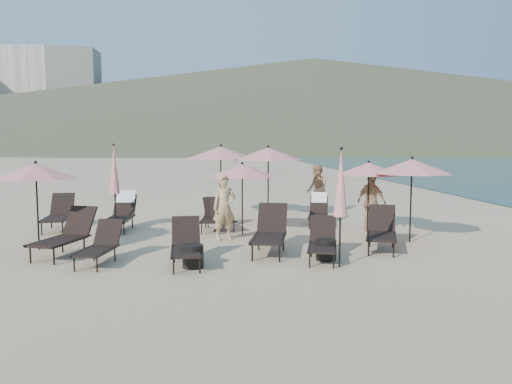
{
  "coord_description": "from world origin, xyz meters",
  "views": [
    {
      "loc": [
        -1.39,
        -10.68,
        2.49
      ],
      "look_at": [
        -0.23,
        3.5,
        1.1
      ],
      "focal_mm": 35.0,
      "sensor_mm": 36.0,
      "label": 1
    }
  ],
  "objects": [
    {
      "name": "volcanic_headland",
      "position": [
        71.37,
        302.62,
        26.49
      ],
      "size": [
        690.0,
        690.0,
        55.0
      ],
      "color": "brown",
      "rests_on": "ground"
    },
    {
      "name": "umbrella_open_4",
      "position": [
        0.33,
        5.48,
        2.15
      ],
      "size": [
        2.26,
        2.26,
        2.43
      ],
      "color": "black",
      "rests_on": "ground"
    },
    {
      "name": "lounger_3",
      "position": [
        -0.16,
        0.45,
        0.5
      ],
      "size": [
        1.06,
        1.95,
        1.06
      ],
      "rotation": [
        0.0,
        0.0,
        -0.21
      ],
      "color": "black",
      "rests_on": "ground"
    },
    {
      "name": "beachgoer_a",
      "position": [
        -1.17,
        2.04,
        0.85
      ],
      "size": [
        0.71,
        0.58,
        1.69
      ],
      "primitive_type": "imported",
      "rotation": [
        0.0,
        0.0,
        0.32
      ],
      "color": "tan",
      "rests_on": "ground"
    },
    {
      "name": "hotel_skyline",
      "position": [
        -93.62,
        271.21,
        24.18
      ],
      "size": [
        109.0,
        82.0,
        55.0
      ],
      "color": "beige",
      "rests_on": "ground"
    },
    {
      "name": "ground",
      "position": [
        0.0,
        0.0,
        0.0
      ],
      "size": [
        800.0,
        800.0,
        0.0
      ],
      "primitive_type": "plane",
      "color": "#D6BA8C",
      "rests_on": "ground"
    },
    {
      "name": "umbrella_closed_0",
      "position": [
        1.09,
        -0.99,
        1.69
      ],
      "size": [
        0.28,
        0.28,
        2.43
      ],
      "color": "black",
      "rests_on": "ground"
    },
    {
      "name": "umbrella_open_0",
      "position": [
        -5.54,
        1.23,
        1.85
      ],
      "size": [
        1.94,
        1.94,
        2.09
      ],
      "color": "black",
      "rests_on": "ground"
    },
    {
      "name": "side_table_0",
      "position": [
        -1.85,
        -0.77,
        0.23
      ],
      "size": [
        0.43,
        0.43,
        0.47
      ],
      "primitive_type": "cylinder",
      "color": "black",
      "rests_on": "ground"
    },
    {
      "name": "beachgoer_c",
      "position": [
        3.0,
        2.98,
        0.84
      ],
      "size": [
        0.87,
        1.05,
        1.67
      ],
      "primitive_type": "imported",
      "rotation": [
        0.0,
        0.0,
        2.14
      ],
      "color": "tan",
      "rests_on": "ground"
    },
    {
      "name": "umbrella_open_3",
      "position": [
        -1.21,
        6.16,
        2.18
      ],
      "size": [
        2.29,
        2.29,
        2.46
      ],
      "color": "black",
      "rests_on": "ground"
    },
    {
      "name": "umbrella_closed_1",
      "position": [
        -4.26,
        3.73,
        1.73
      ],
      "size": [
        0.29,
        0.29,
        2.49
      ],
      "color": "black",
      "rests_on": "ground"
    },
    {
      "name": "lounger_8",
      "position": [
        -1.47,
        3.63,
        0.42
      ],
      "size": [
        0.73,
        1.6,
        0.89
      ],
      "rotation": [
        0.0,
        0.0,
        -0.09
      ],
      "color": "black",
      "rests_on": "ground"
    },
    {
      "name": "lounger_4",
      "position": [
        0.88,
        -0.32,
        0.41
      ],
      "size": [
        0.91,
        1.61,
        0.87
      ],
      "rotation": [
        0.0,
        0.0,
        -0.23
      ],
      "color": "black",
      "rests_on": "ground"
    },
    {
      "name": "side_table_1",
      "position": [
        0.96,
        -0.35,
        0.22
      ],
      "size": [
        0.44,
        0.44,
        0.44
      ],
      "primitive_type": "cylinder",
      "color": "black",
      "rests_on": "ground"
    },
    {
      "name": "umbrella_open_1",
      "position": [
        -0.67,
        2.79,
        1.76
      ],
      "size": [
        1.85,
        1.85,
        1.99
      ],
      "color": "black",
      "rests_on": "ground"
    },
    {
      "name": "beachgoer_b",
      "position": [
        2.17,
        6.55,
        0.88
      ],
      "size": [
        0.76,
        0.92,
        1.75
      ],
      "primitive_type": "imported",
      "rotation": [
        0.0,
        0.0,
        -1.45
      ],
      "color": "tan",
      "rests_on": "ground"
    },
    {
      "name": "lounger_9",
      "position": [
        -1.32,
        3.68,
        0.41
      ],
      "size": [
        0.98,
        1.64,
        0.89
      ],
      "rotation": [
        0.0,
        0.0,
        0.28
      ],
      "color": "black",
      "rests_on": "ground"
    },
    {
      "name": "lounger_1",
      "position": [
        -3.8,
        -0.27,
        0.4
      ],
      "size": [
        0.81,
        1.55,
        0.85
      ],
      "rotation": [
        0.0,
        0.0,
        -0.18
      ],
      "color": "black",
      "rests_on": "ground"
    },
    {
      "name": "lounger_10",
      "position": [
        1.75,
        4.23,
        0.45
      ],
      "size": [
        0.89,
        1.61,
        0.95
      ],
      "rotation": [
        0.0,
        0.0,
        -0.24
      ],
      "color": "black",
      "rests_on": "ground"
    },
    {
      "name": "umbrella_open_2",
      "position": [
        3.5,
        1.38,
        1.92
      ],
      "size": [
        2.02,
        2.02,
        2.17
      ],
      "color": "black",
      "rests_on": "ground"
    },
    {
      "name": "lounger_7",
      "position": [
        -4.11,
        3.89,
        0.52
      ],
      "size": [
        0.73,
        1.78,
        1.09
      ],
      "rotation": [
        0.0,
        0.0,
        -0.05
      ],
      "color": "black",
      "rests_on": "ground"
    },
    {
      "name": "lounger_6",
      "position": [
        -5.92,
        3.99,
        0.47
      ],
      "size": [
        0.79,
        1.78,
        1.0
      ],
      "rotation": [
        0.0,
        0.0,
        0.08
      ],
      "color": "black",
      "rests_on": "ground"
    },
    {
      "name": "lounger_2",
      "position": [
        -2.0,
        -0.52,
        0.43
      ],
      "size": [
        0.71,
        1.63,
        0.92
      ],
      "rotation": [
        0.0,
        0.0,
        0.07
      ],
      "color": "black",
      "rests_on": "ground"
    },
    {
      "name": "lounger_0",
      "position": [
        -4.72,
        0.56,
        0.48
      ],
      "size": [
        1.19,
        1.9,
        1.02
      ],
      "rotation": [
        0.0,
        0.0,
        -0.31
      ],
      "color": "black",
      "rests_on": "ground"
    },
    {
      "name": "umbrella_open_5",
      "position": [
        2.86,
        2.86,
        1.79
      ],
      "size": [
        1.88,
        1.88,
        2.02
      ],
      "color": "black",
      "rests_on": "ground"
    },
    {
      "name": "lounger_5",
      "position": [
        2.49,
        0.61,
        0.46
      ],
      "size": [
        1.17,
        1.82,
        0.98
      ],
      "rotation": [
        0.0,
        0.0,
        -0.33
      ],
      "color": "black",
      "rests_on": "ground"
    }
  ]
}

